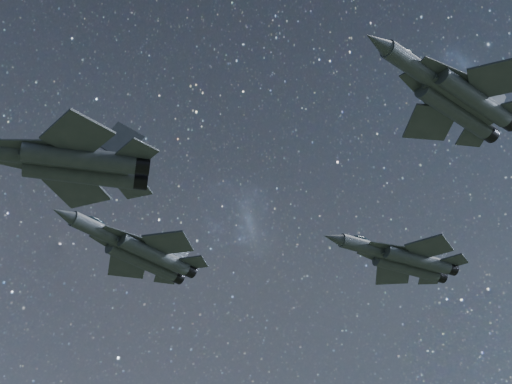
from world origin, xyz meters
TOP-DOWN VIEW (x-y plane):
  - jet_lead at (-16.94, -1.32)m, footprint 20.23×13.52m
  - jet_left at (-4.36, 11.52)m, footprint 18.78×12.77m
  - jet_right at (7.99, -24.04)m, footprint 17.37×12.09m
  - jet_slot at (25.56, 2.46)m, footprint 18.87×13.29m

SIDE VIEW (x-z plane):
  - jet_lead at x=-16.94m, z-range 149.63..154.75m
  - jet_left at x=-4.36m, z-range 151.13..155.86m
  - jet_right at x=7.99m, z-range 151.53..155.90m
  - jet_slot at x=25.56m, z-range 154.48..159.26m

